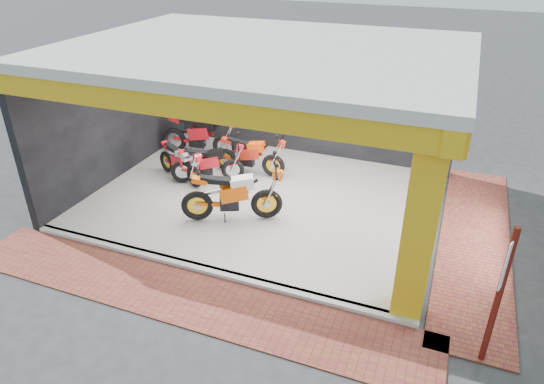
{
  "coord_description": "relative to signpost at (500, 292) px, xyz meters",
  "views": [
    {
      "loc": [
        3.95,
        -7.51,
        5.74
      ],
      "look_at": [
        0.62,
        0.92,
        0.9
      ],
      "focal_mm": 32.0,
      "sensor_mm": 36.0,
      "label": 1
    }
  ],
  "objects": [
    {
      "name": "header_beam_front",
      "position": [
        -4.97,
        0.4,
        1.99
      ],
      "size": [
        8.4,
        0.3,
        0.4
      ],
      "primitive_type": "cube",
      "color": "gold",
      "rests_on": "corner_column"
    },
    {
      "name": "signpost",
      "position": [
        0.0,
        0.0,
        0.0
      ],
      "size": [
        0.13,
        0.32,
        2.38
      ],
      "rotation": [
        0.0,
        0.0,
        -0.34
      ],
      "color": "#58140D",
      "rests_on": "ground"
    },
    {
      "name": "showroom_floor",
      "position": [
        -4.97,
        3.4,
        -1.26
      ],
      "size": [
        8.0,
        6.0,
        0.1
      ],
      "primitive_type": "cube",
      "color": "white",
      "rests_on": "ground"
    },
    {
      "name": "moto_row_c",
      "position": [
        -5.17,
        4.5,
        -0.58
      ],
      "size": [
        2.12,
        0.92,
        1.26
      ],
      "primitive_type": null,
      "rotation": [
        0.0,
        0.0,
        0.08
      ],
      "color": "red",
      "rests_on": "showroom_floor"
    },
    {
      "name": "paver_right",
      "position": [
        -0.17,
        3.4,
        -1.29
      ],
      "size": [
        1.4,
        7.0,
        0.03
      ],
      "primitive_type": "cube",
      "color": "brown",
      "rests_on": "ground"
    },
    {
      "name": "left_wall",
      "position": [
        -9.07,
        3.4,
        0.44
      ],
      "size": [
        0.2,
        6.2,
        3.5
      ],
      "primitive_type": "cube",
      "color": "black",
      "rests_on": "ground"
    },
    {
      "name": "back_wall",
      "position": [
        -4.97,
        6.5,
        0.44
      ],
      "size": [
        8.2,
        0.2,
        3.5
      ],
      "primitive_type": "cube",
      "color": "black",
      "rests_on": "ground"
    },
    {
      "name": "corner_column",
      "position": [
        -1.22,
        0.65,
        0.44
      ],
      "size": [
        0.5,
        0.5,
        3.5
      ],
      "primitive_type": "cube",
      "color": "gold",
      "rests_on": "ground"
    },
    {
      "name": "floor_kerb",
      "position": [
        -4.97,
        0.38,
        -1.26
      ],
      "size": [
        8.0,
        0.2,
        0.1
      ],
      "primitive_type": "cube",
      "color": "white",
      "rests_on": "ground"
    },
    {
      "name": "moto_row_a",
      "position": [
        -6.78,
        3.22,
        -0.62
      ],
      "size": [
        2.03,
        1.44,
        1.17
      ],
      "primitive_type": null,
      "rotation": [
        0.0,
        0.0,
        -0.43
      ],
      "color": "red",
      "rests_on": "showroom_floor"
    },
    {
      "name": "showroom_ceiling",
      "position": [
        -4.97,
        3.4,
        2.29
      ],
      "size": [
        8.4,
        6.4,
        0.2
      ],
      "primitive_type": "cube",
      "color": "beige",
      "rests_on": "corner_column"
    },
    {
      "name": "moto_hero",
      "position": [
        -4.54,
        2.49,
        -0.49
      ],
      "size": [
        2.5,
        1.77,
        1.44
      ],
      "primitive_type": null,
      "rotation": [
        0.0,
        0.0,
        0.43
      ],
      "color": "#F35D0A",
      "rests_on": "showroom_floor"
    },
    {
      "name": "ground",
      "position": [
        -4.97,
        1.4,
        -1.31
      ],
      "size": [
        80.0,
        80.0,
        0.0
      ],
      "primitive_type": "plane",
      "color": "#2D2D30",
      "rests_on": "ground"
    },
    {
      "name": "header_beam_right",
      "position": [
        -0.97,
        3.4,
        1.99
      ],
      "size": [
        0.3,
        6.4,
        0.4
      ],
      "primitive_type": "cube",
      "color": "gold",
      "rests_on": "corner_column"
    },
    {
      "name": "moto_row_b",
      "position": [
        -6.05,
        3.91,
        -0.61
      ],
      "size": [
        2.08,
        1.52,
        1.2
      ],
      "primitive_type": null,
      "rotation": [
        0.0,
        0.0,
        0.46
      ],
      "color": "red",
      "rests_on": "showroom_floor"
    },
    {
      "name": "paver_front",
      "position": [
        -4.97,
        -0.4,
        -1.29
      ],
      "size": [
        9.0,
        1.4,
        0.03
      ],
      "primitive_type": "cube",
      "color": "brown",
      "rests_on": "ground"
    },
    {
      "name": "moto_row_d",
      "position": [
        -6.86,
        5.07,
        -0.47
      ],
      "size": [
        2.47,
        1.03,
        1.48
      ],
      "primitive_type": null,
      "rotation": [
        0.0,
        0.0,
        0.06
      ],
      "color": "red",
      "rests_on": "showroom_floor"
    }
  ]
}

